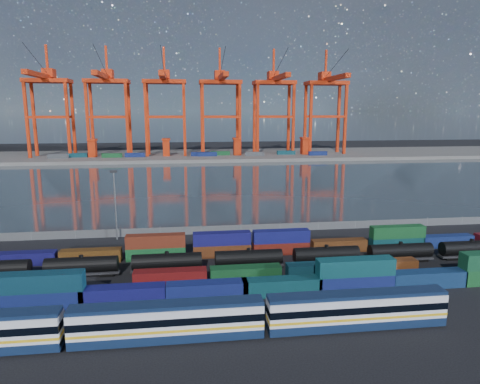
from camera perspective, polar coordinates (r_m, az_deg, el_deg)
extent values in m
plane|color=black|center=(81.61, 2.76, -10.86)|extent=(700.00, 700.00, 0.00)
plane|color=#29343B|center=(182.66, -3.03, 1.27)|extent=(700.00, 700.00, 0.00)
cube|color=#514F4C|center=(286.46, -4.66, 4.89)|extent=(700.00, 70.00, 2.00)
cone|color=#1E2630|center=(1783.47, -27.62, 15.36)|extent=(1000.00, 1000.00, 420.00)
cone|color=#1E2630|center=(1700.63, -14.36, 18.20)|extent=(1100.00, 1100.00, 520.00)
cone|color=#1E2630|center=(1700.03, -0.14, 17.50)|extent=(1040.00, 1040.00, 460.00)
cone|color=#1E2630|center=(1790.70, 13.16, 15.60)|extent=(960.00, 960.00, 380.00)
cone|color=#1E2630|center=(1935.82, 23.14, 13.46)|extent=(840.00, 840.00, 300.00)
cube|color=black|center=(63.77, -25.95, -18.15)|extent=(3.03, 2.02, 0.71)
cube|color=silver|center=(59.44, -9.59, -16.54)|extent=(25.24, 3.03, 3.84)
cube|color=#0F1E3A|center=(60.39, -9.53, -18.24)|extent=(25.24, 3.09, 1.21)
cube|color=#0F1E3A|center=(58.48, -9.66, -14.65)|extent=(25.24, 2.73, 0.50)
cube|color=gold|center=(59.81, -9.57, -17.23)|extent=(25.27, 3.12, 0.36)
cube|color=black|center=(59.26, -9.61, -16.19)|extent=(25.27, 3.12, 1.01)
cube|color=black|center=(61.69, -18.19, -18.59)|extent=(3.03, 2.02, 0.71)
cube|color=black|center=(60.90, -0.73, -18.41)|extent=(3.03, 2.02, 0.71)
cube|color=silver|center=(63.78, 15.32, -14.80)|extent=(25.24, 3.03, 3.84)
cube|color=#0F1E3A|center=(64.66, 15.22, -16.42)|extent=(25.24, 3.09, 1.21)
cube|color=#0F1E3A|center=(62.89, 15.42, -13.02)|extent=(25.24, 2.73, 0.50)
cube|color=gold|center=(64.13, 15.28, -15.46)|extent=(25.27, 3.12, 0.36)
cube|color=black|center=(63.61, 15.33, -14.48)|extent=(25.27, 3.12, 1.01)
cube|color=black|center=(62.30, 7.29, -17.80)|extent=(3.03, 2.02, 0.71)
cube|color=black|center=(68.58, 22.30, -15.75)|extent=(3.03, 2.02, 0.71)
cube|color=navy|center=(74.66, -24.99, -12.84)|extent=(13.16, 2.68, 2.85)
cube|color=#0C3243|center=(73.62, -25.17, -10.80)|extent=(13.16, 2.68, 2.85)
cube|color=#111258|center=(71.90, -15.30, -13.10)|extent=(13.16, 2.68, 2.85)
cube|color=navy|center=(71.25, -4.40, -12.96)|extent=(13.16, 2.68, 2.85)
cube|color=#0C3A41|center=(72.83, 5.56, -12.43)|extent=(13.16, 2.68, 2.85)
cube|color=navy|center=(76.51, 15.03, -11.59)|extent=(13.16, 2.68, 2.85)
cube|color=#0E444B|center=(75.49, 15.14, -9.59)|extent=(13.16, 2.68, 2.85)
cube|color=navy|center=(82.30, 23.74, -10.54)|extent=(13.16, 2.68, 2.85)
cube|color=navy|center=(82.28, -27.73, -10.92)|extent=(12.70, 2.58, 2.75)
cube|color=#5D0D0E|center=(77.21, -9.28, -11.19)|extent=(12.70, 2.58, 2.75)
cube|color=#11421E|center=(77.84, 0.76, -10.85)|extent=(12.70, 2.58, 2.75)
cube|color=#0B2F3B|center=(80.87, 10.72, -10.20)|extent=(12.70, 2.58, 2.75)
cube|color=brown|center=(85.24, 18.52, -9.48)|extent=(12.70, 2.58, 2.75)
cube|color=#110F4D|center=(95.75, -26.80, -7.91)|extent=(12.02, 2.44, 2.60)
cube|color=#502F10|center=(92.28, -19.26, -8.02)|extent=(12.02, 2.44, 2.60)
cube|color=#155025|center=(90.46, -11.12, -7.98)|extent=(12.02, 2.44, 2.60)
cube|color=maroon|center=(89.67, -11.18, -6.40)|extent=(12.02, 2.44, 2.60)
cube|color=#512610|center=(90.54, -2.42, -7.76)|extent=(12.02, 2.44, 2.60)
cube|color=#131158|center=(89.74, -2.43, -6.19)|extent=(12.02, 2.44, 2.60)
cube|color=#5B150D|center=(92.42, 5.48, -7.41)|extent=(12.02, 2.44, 2.60)
cube|color=navy|center=(91.64, 5.51, -5.87)|extent=(12.02, 2.44, 2.60)
cube|color=#502810|center=(96.02, 13.04, -6.95)|extent=(12.02, 2.44, 2.60)
cube|color=#0B363C|center=(101.34, 20.16, -6.40)|extent=(12.02, 2.44, 2.60)
cube|color=#155024|center=(100.64, 20.26, -4.98)|extent=(12.02, 2.44, 2.60)
cube|color=navy|center=(107.20, 25.77, -5.90)|extent=(12.02, 2.44, 2.60)
cube|color=black|center=(88.49, -27.35, -10.14)|extent=(2.49, 1.79, 0.60)
cylinder|color=black|center=(84.68, -20.36, -9.08)|extent=(12.93, 2.88, 2.88)
cylinder|color=black|center=(84.17, -20.43, -8.06)|extent=(0.80, 0.80, 0.50)
cube|color=black|center=(85.21, -20.29, -10.09)|extent=(13.42, 1.99, 0.40)
cube|color=black|center=(86.47, -23.21, -10.27)|extent=(2.49, 1.79, 0.60)
cube|color=black|center=(84.45, -17.26, -10.37)|extent=(2.49, 1.79, 0.60)
cylinder|color=black|center=(82.54, -9.69, -9.05)|extent=(12.93, 2.88, 2.88)
cylinder|color=black|center=(82.02, -9.72, -8.01)|extent=(0.80, 0.80, 0.50)
cube|color=black|center=(83.09, -9.65, -10.09)|extent=(13.42, 1.99, 0.40)
cube|color=black|center=(83.55, -12.76, -10.38)|extent=(2.49, 1.79, 0.60)
cube|color=black|center=(83.15, -6.51, -10.28)|extent=(2.49, 1.79, 0.60)
cylinder|color=black|center=(83.29, 1.15, -8.71)|extent=(12.93, 2.88, 2.88)
cylinder|color=black|center=(82.78, 1.15, -7.67)|extent=(0.80, 0.80, 0.50)
cube|color=black|center=(83.84, 1.14, -9.74)|extent=(13.42, 1.99, 0.40)
cube|color=black|center=(83.47, -1.94, -10.13)|extent=(2.49, 1.79, 0.60)
cube|color=black|center=(84.72, 4.18, -9.83)|extent=(2.49, 1.79, 0.60)
cylinder|color=black|center=(86.85, 11.42, -8.10)|extent=(12.93, 2.88, 2.88)
cylinder|color=black|center=(86.35, 11.46, -7.10)|extent=(0.80, 0.80, 0.50)
cube|color=black|center=(87.37, 11.38, -9.09)|extent=(13.42, 1.99, 0.40)
cube|color=black|center=(86.21, 8.51, -9.55)|extent=(2.49, 1.79, 0.60)
cube|color=black|center=(89.00, 14.13, -9.11)|extent=(2.49, 1.79, 0.60)
cylinder|color=black|center=(92.88, 20.59, -7.34)|extent=(12.93, 2.88, 2.88)
cylinder|color=black|center=(92.42, 20.65, -6.40)|extent=(0.80, 0.80, 0.50)
cube|color=black|center=(93.37, 20.52, -8.27)|extent=(13.42, 1.99, 0.40)
cube|color=black|center=(91.54, 18.00, -8.75)|extent=(2.49, 1.79, 0.60)
cube|color=black|center=(95.63, 22.90, -8.25)|extent=(2.49, 1.79, 0.60)
cylinder|color=black|center=(100.96, 28.44, -6.54)|extent=(12.93, 2.88, 2.88)
cylinder|color=black|center=(100.54, 28.52, -5.67)|extent=(0.80, 0.80, 0.50)
cube|color=black|center=(101.41, 28.36, -7.40)|extent=(13.42, 1.99, 0.40)
cube|color=black|center=(99.03, 26.21, -7.87)|extent=(2.49, 1.79, 0.60)
cube|color=#595B5E|center=(107.55, 0.14, -4.91)|extent=(160.00, 0.06, 2.00)
cylinder|color=slate|center=(112.70, -26.07, -5.25)|extent=(0.12, 0.12, 2.20)
cylinder|color=slate|center=(109.88, -21.11, -5.26)|extent=(0.12, 0.12, 2.20)
cylinder|color=slate|center=(107.91, -15.93, -5.23)|extent=(0.12, 0.12, 2.20)
cylinder|color=slate|center=(106.85, -10.60, -5.15)|extent=(0.12, 0.12, 2.20)
cylinder|color=slate|center=(106.72, -5.21, -5.03)|extent=(0.12, 0.12, 2.20)
cylinder|color=slate|center=(107.52, 0.14, -4.86)|extent=(0.12, 0.12, 2.20)
cylinder|color=slate|center=(109.24, 5.36, -4.66)|extent=(0.12, 0.12, 2.20)
cylinder|color=slate|center=(111.83, 10.38, -4.43)|extent=(0.12, 0.12, 2.20)
cylinder|color=slate|center=(115.23, 15.14, -4.18)|extent=(0.12, 0.12, 2.20)
cylinder|color=slate|center=(119.37, 19.59, -3.92)|extent=(0.12, 0.12, 2.20)
cylinder|color=slate|center=(124.18, 23.71, -3.65)|extent=(0.12, 0.12, 2.20)
cylinder|color=slate|center=(129.59, 27.51, -3.39)|extent=(0.12, 0.12, 2.20)
cylinder|color=slate|center=(104.34, -16.28, -1.88)|extent=(0.36, 0.36, 16.00)
cube|color=black|center=(102.91, -16.52, 2.63)|extent=(1.60, 0.40, 0.60)
cube|color=red|center=(288.76, -26.53, 8.44)|extent=(1.71, 1.71, 48.05)
cube|color=red|center=(300.91, -25.74, 8.55)|extent=(1.71, 1.71, 48.05)
cube|color=red|center=(282.06, -21.97, 8.76)|extent=(1.71, 1.71, 48.05)
cube|color=red|center=(294.49, -21.35, 8.85)|extent=(1.71, 1.71, 48.05)
cube|color=red|center=(285.15, -24.31, 9.08)|extent=(23.49, 1.49, 1.49)
cube|color=red|center=(297.45, -23.60, 9.17)|extent=(23.49, 1.49, 1.49)
cube|color=red|center=(291.82, -24.28, 13.36)|extent=(26.69, 14.95, 2.35)
cube|color=red|center=(279.72, -25.08, 13.90)|extent=(3.20, 51.25, 2.67)
cube|color=red|center=(296.25, -24.11, 14.26)|extent=(6.41, 8.54, 5.34)
cube|color=red|center=(294.94, -24.36, 15.83)|extent=(1.28, 1.28, 17.08)
cylinder|color=black|center=(277.92, -25.37, 15.45)|extent=(0.26, 43.95, 14.50)
cube|color=red|center=(279.44, -19.66, 8.90)|extent=(1.71, 1.71, 48.05)
cube|color=red|center=(291.98, -19.13, 8.98)|extent=(1.71, 1.71, 48.05)
cube|color=red|center=(275.51, -14.82, 9.14)|extent=(1.71, 1.71, 48.05)
cube|color=red|center=(288.22, -14.50, 9.21)|extent=(1.71, 1.71, 48.05)
cube|color=red|center=(277.19, -17.28, 9.52)|extent=(23.49, 1.49, 1.49)
cube|color=red|center=(289.83, -16.86, 9.58)|extent=(23.49, 1.49, 1.49)
cube|color=red|center=(284.06, -17.31, 13.91)|extent=(26.69, 14.95, 2.35)
cube|color=red|center=(271.60, -17.80, 14.50)|extent=(3.20, 51.25, 2.67)
cube|color=red|center=(288.60, -17.22, 14.82)|extent=(6.41, 8.54, 5.34)
cube|color=red|center=(287.25, -17.39, 16.44)|extent=(1.28, 1.28, 17.08)
cylinder|color=black|center=(269.75, -18.00, 16.12)|extent=(0.26, 43.95, 14.50)
cube|color=red|center=(274.30, -12.41, 9.24)|extent=(1.71, 1.71, 48.05)
cube|color=red|center=(287.07, -12.19, 9.31)|extent=(1.71, 1.71, 48.05)
cube|color=red|center=(273.32, -7.43, 9.40)|extent=(1.71, 1.71, 48.05)
cube|color=red|center=(286.13, -7.43, 9.45)|extent=(1.71, 1.71, 48.05)
cube|color=red|center=(273.52, -9.94, 9.83)|extent=(23.49, 1.49, 1.49)
cube|color=red|center=(286.32, -9.83, 9.87)|extent=(23.49, 1.49, 1.49)
cube|color=red|center=(280.47, -10.03, 14.27)|extent=(26.69, 14.95, 2.35)
cube|color=red|center=(267.85, -10.17, 14.90)|extent=(3.20, 51.25, 2.67)
cube|color=red|center=(285.08, -10.02, 15.18)|extent=(6.41, 8.54, 5.34)
cube|color=red|center=(283.71, -10.10, 16.82)|extent=(1.28, 1.28, 17.08)
cylinder|color=black|center=(265.97, -10.25, 16.54)|extent=(0.26, 43.95, 14.50)
cube|color=red|center=(273.58, -4.99, 9.45)|extent=(1.71, 1.71, 48.05)
cube|color=red|center=(286.38, -5.10, 9.50)|extent=(1.71, 1.71, 48.05)
cube|color=red|center=(275.60, -0.03, 9.50)|extent=(1.71, 1.71, 48.05)
cube|color=red|center=(288.31, -0.37, 9.55)|extent=(1.71, 1.71, 48.05)
cube|color=red|center=(274.30, -2.51, 9.98)|extent=(23.49, 1.49, 1.49)
cube|color=red|center=(287.06, -2.73, 10.01)|extent=(23.49, 1.49, 1.49)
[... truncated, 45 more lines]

